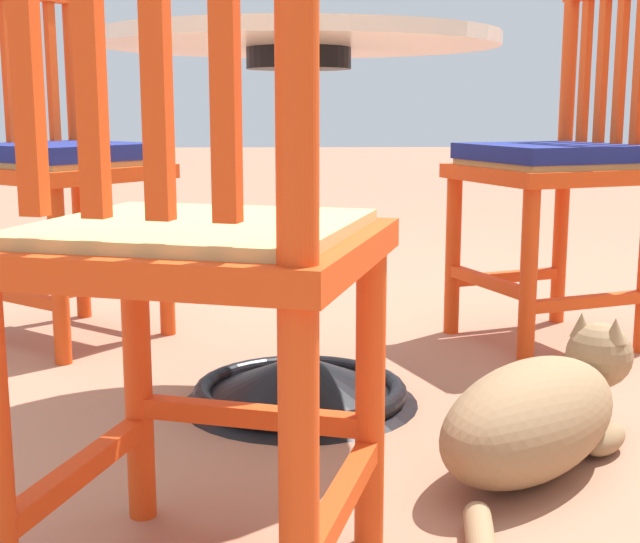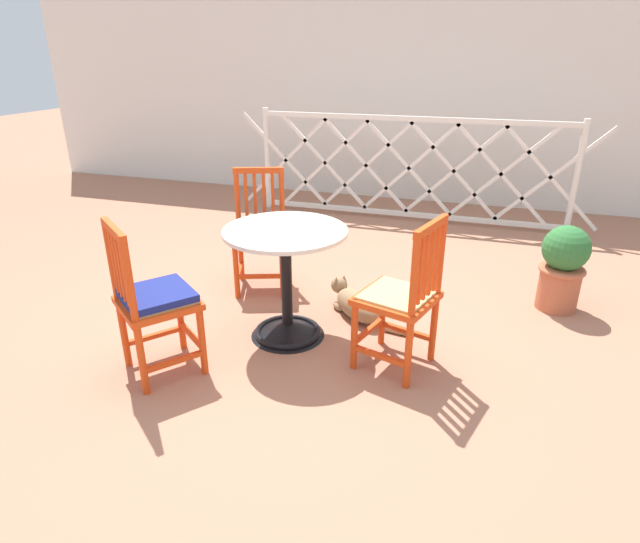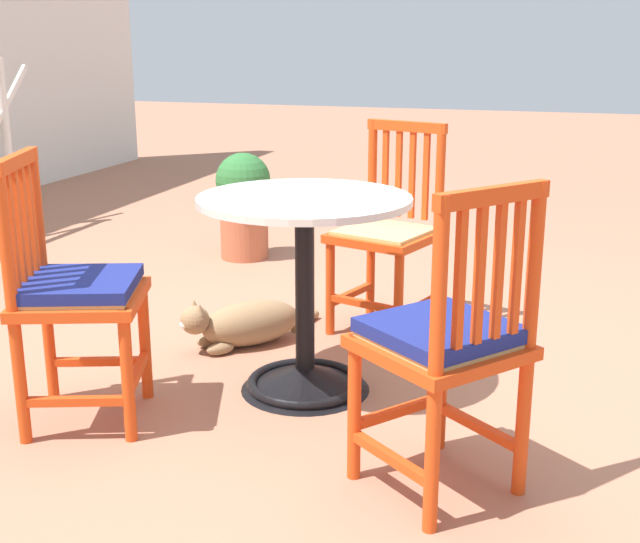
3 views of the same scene
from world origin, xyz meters
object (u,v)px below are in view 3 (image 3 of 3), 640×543
(cafe_table, at_px, (305,317))
(orange_chair_by_planter, at_px, (388,235))
(orange_chair_facing_out, at_px, (445,344))
(terracotta_planter, at_px, (244,203))
(tabby_cat, at_px, (243,324))
(orange_chair_near_fence, at_px, (74,294))

(cafe_table, distance_m, orange_chair_by_planter, 0.77)
(orange_chair_facing_out, relative_size, terracotta_planter, 1.47)
(cafe_table, xyz_separation_m, orange_chair_by_planter, (0.74, -0.13, 0.15))
(orange_chair_by_planter, bearing_deg, tabby_cat, 126.48)
(orange_chair_by_planter, relative_size, tabby_cat, 1.40)
(orange_chair_by_planter, bearing_deg, cafe_table, 169.81)
(cafe_table, bearing_deg, terracotta_planter, 29.17)
(orange_chair_by_planter, height_order, orange_chair_near_fence, same)
(orange_chair_facing_out, xyz_separation_m, terracotta_planter, (2.26, 1.55, -0.12))
(orange_chair_near_fence, relative_size, tabby_cat, 1.40)
(cafe_table, relative_size, tabby_cat, 1.17)
(tabby_cat, distance_m, terracotta_planter, 1.48)
(orange_chair_facing_out, xyz_separation_m, orange_chair_near_fence, (0.09, 1.25, 0.00))
(cafe_table, xyz_separation_m, tabby_cat, (0.35, 0.40, -0.19))
(orange_chair_facing_out, height_order, tabby_cat, orange_chair_facing_out)
(orange_chair_near_fence, xyz_separation_m, terracotta_planter, (2.17, 0.30, -0.12))
(cafe_table, bearing_deg, orange_chair_by_planter, -10.19)
(orange_chair_facing_out, height_order, orange_chair_near_fence, same)
(cafe_table, xyz_separation_m, terracotta_planter, (1.71, 0.95, 0.04))
(orange_chair_by_planter, relative_size, terracotta_planter, 1.47)
(orange_chair_facing_out, xyz_separation_m, orange_chair_by_planter, (1.30, 0.47, -0.01))
(orange_chair_near_fence, distance_m, tabby_cat, 0.92)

